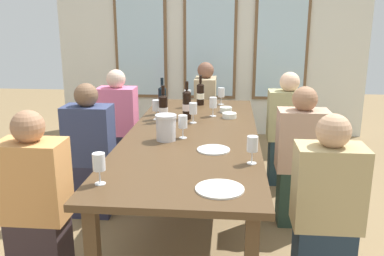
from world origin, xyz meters
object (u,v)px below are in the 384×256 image
(wine_glass_6, at_px, (221,93))
(wine_glass_3, at_px, (213,104))
(wine_bottle_1, at_px, (163,108))
(tasting_bowl_1, at_px, (226,110))
(wine_glass_7, at_px, (201,91))
(seated_person_0, at_px, (90,154))
(seated_person_3, at_px, (287,132))
(seated_person_5, at_px, (326,213))
(wine_bottle_2, at_px, (162,100))
(seated_person_6, at_px, (205,112))
(dining_table, at_px, (192,140))
(seated_person_1, at_px, (301,160))
(wine_glass_1, at_px, (183,122))
(wine_glass_8, at_px, (193,109))
(metal_pitcher, at_px, (166,127))
(wine_glass_0, at_px, (187,96))
(wine_glass_4, at_px, (252,145))
(white_plate_1, at_px, (220,189))
(seated_person_2, at_px, (118,127))
(wine_bottle_3, at_px, (200,94))
(wine_glass_2, at_px, (156,106))
(wine_glass_5, at_px, (99,163))
(white_plate_0, at_px, (214,150))
(tasting_bowl_0, at_px, (229,115))
(seated_person_4, at_px, (36,206))
(wine_bottle_0, at_px, (187,104))

(wine_glass_6, bearing_deg, wine_glass_3, -96.61)
(wine_bottle_1, distance_m, tasting_bowl_1, 0.68)
(wine_glass_6, bearing_deg, wine_glass_7, 156.47)
(seated_person_0, distance_m, seated_person_3, 1.89)
(seated_person_5, bearing_deg, tasting_bowl_1, 110.22)
(wine_bottle_2, distance_m, seated_person_6, 1.16)
(wine_glass_6, relative_size, seated_person_6, 0.16)
(dining_table, xyz_separation_m, seated_person_1, (0.84, 0.04, -0.15))
(wine_glass_1, bearing_deg, wine_glass_8, 85.63)
(seated_person_3, bearing_deg, metal_pitcher, -132.93)
(seated_person_0, bearing_deg, wine_glass_0, 51.73)
(wine_glass_1, height_order, wine_glass_4, same)
(white_plate_1, bearing_deg, tasting_bowl_1, 89.77)
(wine_bottle_2, height_order, tasting_bowl_1, wine_bottle_2)
(seated_person_2, bearing_deg, wine_glass_4, -51.17)
(wine_bottle_3, xyz_separation_m, wine_glass_2, (-0.34, -0.66, 0.00))
(wine_glass_1, bearing_deg, metal_pitcher, -150.50)
(wine_glass_5, bearing_deg, white_plate_0, 47.37)
(wine_bottle_3, distance_m, wine_glass_1, 1.21)
(wine_bottle_1, bearing_deg, wine_glass_6, 58.09)
(wine_bottle_3, relative_size, tasting_bowl_0, 2.39)
(wine_glass_0, relative_size, seated_person_1, 0.16)
(dining_table, distance_m, metal_pitcher, 0.32)
(wine_bottle_3, height_order, wine_glass_1, wine_bottle_3)
(wine_bottle_2, xyz_separation_m, wine_glass_3, (0.47, -0.06, -0.01))
(seated_person_6, bearing_deg, wine_glass_0, -100.32)
(wine_glass_0, relative_size, seated_person_4, 0.16)
(tasting_bowl_1, xyz_separation_m, wine_glass_0, (-0.38, 0.19, 0.09))
(wine_bottle_0, height_order, wine_glass_1, wine_bottle_0)
(tasting_bowl_1, distance_m, wine_glass_4, 1.43)
(seated_person_6, bearing_deg, wine_glass_7, -92.20)
(metal_pitcher, relative_size, seated_person_4, 0.17)
(wine_glass_4, xyz_separation_m, seated_person_6, (-0.43, 2.34, -0.34))
(wine_bottle_2, height_order, wine_bottle_3, wine_bottle_2)
(wine_bottle_0, height_order, tasting_bowl_0, wine_bottle_0)
(wine_glass_7, bearing_deg, dining_table, -89.09)
(wine_glass_8, distance_m, seated_person_2, 1.07)
(seated_person_5, bearing_deg, wine_glass_1, 141.41)
(seated_person_1, bearing_deg, dining_table, -177.35)
(metal_pitcher, bearing_deg, wine_glass_0, 88.06)
(dining_table, height_order, wine_glass_0, wine_glass_0)
(dining_table, height_order, white_plate_0, white_plate_0)
(wine_glass_0, distance_m, seated_person_3, 1.04)
(wine_bottle_0, relative_size, wine_bottle_1, 1.06)
(white_plate_1, relative_size, wine_glass_8, 1.48)
(wine_glass_0, height_order, wine_glass_8, same)
(tasting_bowl_0, bearing_deg, white_plate_1, -91.52)
(metal_pitcher, bearing_deg, seated_person_5, -32.74)
(wine_glass_0, distance_m, wine_glass_2, 0.58)
(wine_glass_5, xyz_separation_m, wine_glass_7, (0.39, 2.25, 0.00))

